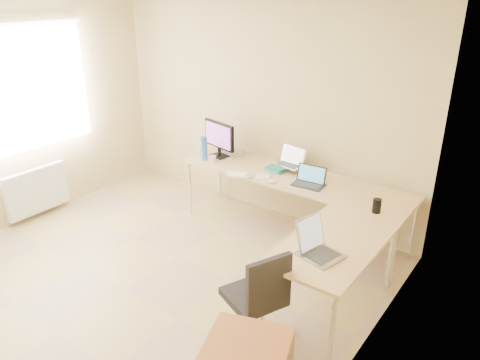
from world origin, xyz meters
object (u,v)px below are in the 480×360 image
Objects in this scene: mug at (212,159)px; office_chair at (254,289)px; keyboard at (249,176)px; laptop_return at (321,243)px; desk_main at (292,206)px; desk_return at (331,278)px; desk_fan at (224,139)px; water_bottle at (204,148)px; laptop_black at (309,177)px; monitor at (219,139)px; laptop_center at (289,157)px.

mug is 0.10× the size of office_chair.
keyboard is 1.69m from laptop_return.
desk_main is 2.04× the size of desk_return.
desk_main is 2.97× the size of office_chair.
desk_fan is at bearing 169.93° from desk_main.
keyboard is at bearing 150.14° from office_chair.
water_bottle is at bearing 147.10° from keyboard.
desk_fan is 0.87× the size of laptop_return.
desk_main is at bearing 11.50° from mug.
mug is (-1.24, -0.08, -0.06)m from laptop_black.
monitor is at bearing 106.86° from mug.
laptop_return is at bearing -62.12° from laptop_black.
keyboard is 1.58× the size of water_bottle.
office_chair is at bearing -40.13° from water_bottle.
laptop_center is 0.88× the size of laptop_return.
laptop_return is 0.63m from office_chair.
desk_main is at bearing -3.37° from desk_fan.
keyboard is (0.66, -0.31, -0.21)m from monitor.
laptop_center reaches higher than laptop_black.
keyboard is 1.46× the size of desk_fan.
monitor is 1.63× the size of desk_fan.
mug is (-1.96, 0.80, 0.41)m from desk_return.
office_chair is at bearing -40.01° from desk_fan.
laptop_center reaches higher than desk_main.
laptop_return reaches higher than laptop_black.
keyboard is at bearing -9.30° from mug.
laptop_return is at bearing -87.92° from desk_return.
desk_fan reaches higher than desk_return.
desk_fan is (0.00, 0.38, 0.01)m from water_bottle.
laptop_return is (1.38, -0.98, 0.11)m from keyboard.
monitor is 0.76m from keyboard.
desk_main is 8.44× the size of desk_fan.
desk_fan reaches higher than laptop_center.
office_chair is at bearing -32.51° from monitor.
laptop_black is at bearing -25.64° from laptop_center.
monitor is at bearing 153.33° from desk_return.
laptop_return is 0.40× the size of office_chair.
laptop_black is at bearing 127.07° from office_chair.
desk_fan reaches higher than laptop_black.
laptop_return is at bearing -27.31° from water_bottle.
desk_main is 1.20m from monitor.
laptop_black is at bearing -9.04° from keyboard.
mug is 0.29× the size of desk_fan.
monitor is 1.32m from laptop_black.
keyboard reaches higher than desk_main.
office_chair reaches higher than laptop_black.
office_chair is at bearing -58.72° from laptop_center.
monitor is 2.41m from laptop_return.
laptop_return is (0.73, -1.15, 0.02)m from laptop_black.
desk_fan reaches higher than office_chair.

